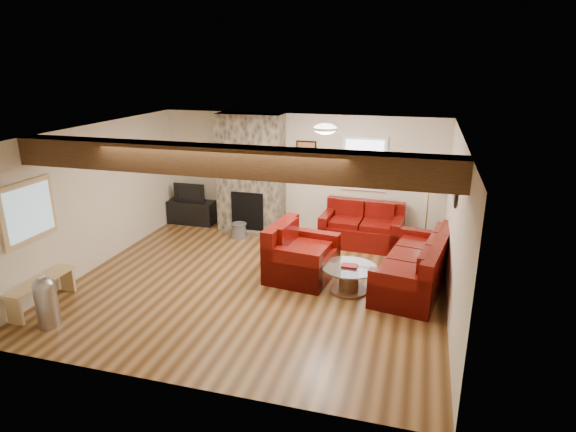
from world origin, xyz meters
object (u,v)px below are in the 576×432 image
at_px(television, 191,192).
at_px(floor_lamp, 430,185).
at_px(sofa_three, 414,261).
at_px(tv_cabinet, 192,212).
at_px(coffee_table, 349,279).
at_px(loveseat, 362,225).
at_px(armchair_red, 302,251).

relative_size(television, floor_lamp, 0.50).
bearing_deg(sofa_three, tv_cabinet, -101.22).
height_order(coffee_table, television, television).
distance_m(loveseat, television, 3.90).
xyz_separation_m(loveseat, television, (-3.87, 0.30, 0.31)).
bearing_deg(television, loveseat, -4.43).
bearing_deg(floor_lamp, tv_cabinet, -179.78).
relative_size(armchair_red, television, 1.57).
relative_size(loveseat, coffee_table, 1.79).
height_order(armchair_red, television, television).
xyz_separation_m(armchair_red, floor_lamp, (2.00, 2.11, 0.77)).
relative_size(sofa_three, tv_cabinet, 2.11).
height_order(loveseat, coffee_table, loveseat).
bearing_deg(sofa_three, floor_lamp, -174.99).
distance_m(armchair_red, floor_lamp, 3.01).
bearing_deg(sofa_three, television, -101.22).
xyz_separation_m(sofa_three, loveseat, (-1.06, 1.61, -0.01)).
relative_size(armchair_red, floor_lamp, 0.79).
height_order(sofa_three, coffee_table, sofa_three).
relative_size(coffee_table, tv_cabinet, 0.84).
bearing_deg(coffee_table, sofa_three, 27.60).
distance_m(sofa_three, floor_lamp, 2.10).
bearing_deg(floor_lamp, loveseat, -165.38).
relative_size(sofa_three, floor_lamp, 1.52).
relative_size(armchair_red, tv_cabinet, 1.10).
distance_m(sofa_three, loveseat, 1.93).
bearing_deg(television, tv_cabinet, 0.00).
xyz_separation_m(loveseat, tv_cabinet, (-3.87, 0.30, -0.16)).
xyz_separation_m(sofa_three, television, (-4.93, 1.91, 0.31)).
bearing_deg(coffee_table, tv_cabinet, 148.51).
xyz_separation_m(coffee_table, floor_lamp, (1.14, 2.44, 1.02)).
bearing_deg(floor_lamp, sofa_three, -94.95).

